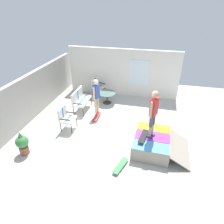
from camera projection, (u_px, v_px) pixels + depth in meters
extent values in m
cube|color=beige|center=(116.00, 135.00, 7.89)|extent=(12.00, 12.00, 0.10)
cube|color=#ADA89E|center=(24.00, 102.00, 8.17)|extent=(9.00, 0.20, 1.97)
cube|color=white|center=(122.00, 73.00, 10.51)|extent=(0.20, 6.00, 2.54)
cube|color=silver|center=(139.00, 73.00, 10.20)|extent=(0.03, 1.10, 1.40)
cube|color=gray|center=(152.00, 142.00, 6.98)|extent=(1.73, 1.31, 0.53)
cube|color=#4C99D8|center=(151.00, 147.00, 6.38)|extent=(0.59, 1.23, 0.01)
cube|color=purple|center=(152.00, 136.00, 6.85)|extent=(0.59, 1.23, 0.01)
cube|color=orange|center=(154.00, 128.00, 7.32)|extent=(0.59, 1.23, 0.01)
cylinder|color=#B2B2B7|center=(136.00, 134.00, 7.00)|extent=(1.62, 0.11, 0.05)
cube|color=gray|center=(179.00, 148.00, 6.78)|extent=(1.68, 0.81, 0.44)
cylinder|color=#2D2823|center=(83.00, 112.00, 8.93)|extent=(0.04, 0.04, 0.44)
cylinder|color=#2D2823|center=(91.00, 101.00, 9.91)|extent=(0.04, 0.04, 0.44)
cylinder|color=#2D2823|center=(74.00, 111.00, 9.02)|extent=(0.04, 0.04, 0.44)
cylinder|color=#2D2823|center=(82.00, 100.00, 10.00)|extent=(0.04, 0.04, 0.44)
cube|color=silver|center=(82.00, 101.00, 9.33)|extent=(1.25, 0.56, 0.08)
cube|color=#3872C6|center=(82.00, 100.00, 9.31)|extent=(1.21, 0.11, 0.00)
cube|color=silver|center=(77.00, 95.00, 9.23)|extent=(1.25, 0.09, 0.50)
cube|color=#3872C6|center=(77.00, 95.00, 9.23)|extent=(0.10, 0.08, 0.46)
cube|color=#2D2823|center=(77.00, 104.00, 8.74)|extent=(0.04, 0.47, 0.04)
cube|color=#2D2823|center=(86.00, 93.00, 9.76)|extent=(0.04, 0.47, 0.04)
cylinder|color=#2D2823|center=(99.00, 94.00, 10.59)|extent=(0.04, 0.04, 0.44)
cylinder|color=#2D2823|center=(105.00, 91.00, 10.98)|extent=(0.04, 0.04, 0.44)
cylinder|color=#2D2823|center=(93.00, 92.00, 10.81)|extent=(0.04, 0.04, 0.44)
cylinder|color=#2D2823|center=(98.00, 89.00, 11.20)|extent=(0.04, 0.04, 0.44)
cube|color=silver|center=(99.00, 87.00, 10.76)|extent=(0.77, 0.72, 0.08)
cube|color=#3872C6|center=(99.00, 87.00, 10.74)|extent=(0.58, 0.28, 0.00)
cube|color=silver|center=(95.00, 82.00, 10.73)|extent=(0.61, 0.28, 0.50)
cube|color=#3872C6|center=(95.00, 82.00, 10.73)|extent=(0.12, 0.11, 0.46)
cube|color=#2D2823|center=(95.00, 86.00, 10.47)|extent=(0.19, 0.46, 0.04)
cube|color=#2D2823|center=(102.00, 83.00, 10.89)|extent=(0.19, 0.46, 0.04)
cylinder|color=#2D2823|center=(71.00, 129.00, 7.78)|extent=(0.04, 0.04, 0.44)
cylinder|color=#2D2823|center=(77.00, 122.00, 8.23)|extent=(0.04, 0.04, 0.44)
cylinder|color=#2D2823|center=(61.00, 127.00, 7.87)|extent=(0.04, 0.04, 0.44)
cylinder|color=#2D2823|center=(67.00, 120.00, 8.33)|extent=(0.04, 0.04, 0.44)
cube|color=silver|center=(68.00, 119.00, 7.92)|extent=(0.62, 0.55, 0.08)
cube|color=#3872C6|center=(68.00, 118.00, 7.90)|extent=(0.58, 0.10, 0.00)
cube|color=silver|center=(62.00, 112.00, 7.82)|extent=(0.62, 0.08, 0.50)
cube|color=#3872C6|center=(62.00, 112.00, 7.82)|extent=(0.10, 0.08, 0.46)
cube|color=#2D2823|center=(65.00, 120.00, 7.60)|extent=(0.04, 0.47, 0.04)
cube|color=#2D2823|center=(71.00, 112.00, 8.08)|extent=(0.04, 0.47, 0.04)
cylinder|color=#2D2823|center=(107.00, 98.00, 10.07)|extent=(0.06, 0.06, 0.55)
cylinder|color=#2D2823|center=(107.00, 103.00, 10.20)|extent=(0.44, 0.44, 0.03)
cylinder|color=slate|center=(107.00, 93.00, 9.92)|extent=(0.90, 0.90, 0.02)
cube|color=silver|center=(96.00, 115.00, 9.11)|extent=(0.16, 0.26, 0.05)
cylinder|color=beige|center=(96.00, 110.00, 9.00)|extent=(0.10, 0.10, 0.41)
cylinder|color=tan|center=(96.00, 103.00, 8.79)|extent=(0.13, 0.13, 0.41)
cube|color=silver|center=(98.00, 113.00, 9.24)|extent=(0.16, 0.26, 0.05)
cylinder|color=beige|center=(98.00, 109.00, 9.13)|extent=(0.10, 0.10, 0.41)
cylinder|color=tan|center=(98.00, 101.00, 8.92)|extent=(0.13, 0.13, 0.41)
cube|color=#334C99|center=(96.00, 92.00, 8.60)|extent=(0.35, 0.25, 0.61)
sphere|color=beige|center=(96.00, 82.00, 8.37)|extent=(0.23, 0.23, 0.23)
cylinder|color=beige|center=(94.00, 94.00, 8.45)|extent=(0.08, 0.08, 0.58)
cylinder|color=beige|center=(99.00, 90.00, 8.76)|extent=(0.08, 0.08, 0.58)
cube|color=navy|center=(151.00, 134.00, 6.91)|extent=(0.19, 0.26, 0.05)
cylinder|color=tan|center=(152.00, 129.00, 6.79)|extent=(0.10, 0.10, 0.41)
cylinder|color=#4C4C51|center=(153.00, 119.00, 6.59)|extent=(0.13, 0.13, 0.41)
cube|color=navy|center=(149.00, 137.00, 6.79)|extent=(0.19, 0.26, 0.05)
cylinder|color=tan|center=(150.00, 131.00, 6.68)|extent=(0.10, 0.10, 0.41)
cylinder|color=#4C4C51|center=(151.00, 121.00, 6.47)|extent=(0.13, 0.13, 0.41)
cube|color=red|center=(154.00, 107.00, 6.27)|extent=(0.36, 0.29, 0.61)
sphere|color=tan|center=(155.00, 94.00, 6.05)|extent=(0.23, 0.23, 0.23)
cylinder|color=tan|center=(156.00, 105.00, 6.42)|extent=(0.08, 0.08, 0.57)
cylinder|color=tan|center=(151.00, 110.00, 6.14)|extent=(0.08, 0.08, 0.57)
cube|color=#B23838|center=(97.00, 116.00, 8.84)|extent=(0.80, 0.20, 0.02)
cylinder|color=gold|center=(100.00, 115.00, 9.10)|extent=(0.06, 0.03, 0.06)
cylinder|color=gold|center=(97.00, 114.00, 9.13)|extent=(0.06, 0.03, 0.06)
cylinder|color=gold|center=(97.00, 121.00, 8.62)|extent=(0.06, 0.03, 0.06)
cylinder|color=gold|center=(93.00, 121.00, 8.66)|extent=(0.06, 0.03, 0.06)
cube|color=#3F8C4C|center=(121.00, 165.00, 6.26)|extent=(0.82, 0.43, 0.02)
cylinder|color=silver|center=(127.00, 162.00, 6.46)|extent=(0.06, 0.05, 0.06)
cylinder|color=silver|center=(123.00, 160.00, 6.53)|extent=(0.06, 0.05, 0.06)
cylinder|color=silver|center=(119.00, 173.00, 6.05)|extent=(0.06, 0.05, 0.06)
cylinder|color=silver|center=(114.00, 171.00, 6.12)|extent=(0.06, 0.05, 0.06)
cube|color=black|center=(143.00, 136.00, 6.71)|extent=(0.82, 0.32, 0.01)
cylinder|color=silver|center=(147.00, 134.00, 6.94)|extent=(0.06, 0.04, 0.06)
cylinder|color=silver|center=(143.00, 133.00, 6.99)|extent=(0.06, 0.04, 0.06)
cylinder|color=silver|center=(143.00, 143.00, 6.49)|extent=(0.06, 0.04, 0.06)
cylinder|color=silver|center=(139.00, 142.00, 6.54)|extent=(0.06, 0.04, 0.06)
cylinder|color=brown|center=(24.00, 150.00, 6.80)|extent=(0.32, 0.32, 0.30)
sphere|color=#387F3D|center=(22.00, 142.00, 6.61)|extent=(0.44, 0.44, 0.44)
cone|color=#387F3D|center=(20.00, 136.00, 6.48)|extent=(0.24, 0.24, 0.28)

